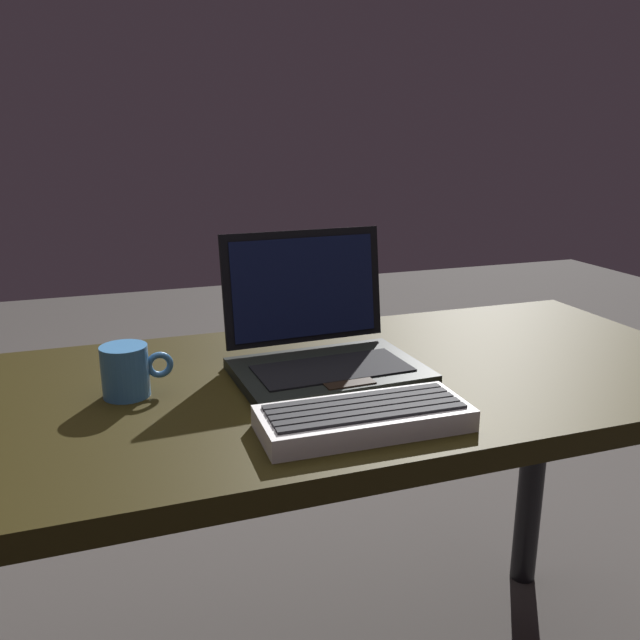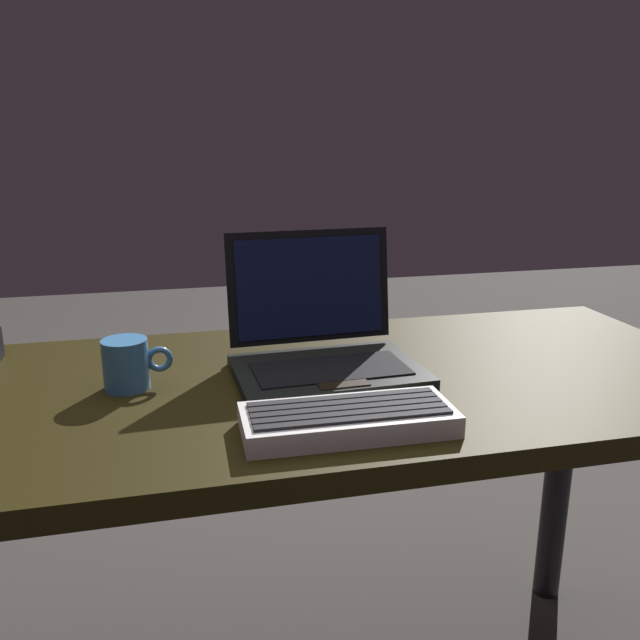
{
  "view_description": "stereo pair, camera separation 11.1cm",
  "coord_description": "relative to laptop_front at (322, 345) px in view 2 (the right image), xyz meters",
  "views": [
    {
      "loc": [
        -0.26,
        -0.99,
        1.16
      ],
      "look_at": [
        0.09,
        0.01,
        0.85
      ],
      "focal_mm": 36.91,
      "sensor_mm": 36.0,
      "label": 1
    },
    {
      "loc": [
        -0.16,
        -1.02,
        1.16
      ],
      "look_at": [
        0.09,
        0.01,
        0.85
      ],
      "focal_mm": 36.91,
      "sensor_mm": 36.0,
      "label": 2
    }
  ],
  "objects": [
    {
      "name": "laptop_front",
      "position": [
        0.0,
        0.0,
        0.0
      ],
      "size": [
        0.32,
        0.26,
        0.23
      ],
      "color": "black",
      "rests_on": "desk"
    },
    {
      "name": "coffee_mug",
      "position": [
        -0.33,
        -0.01,
        -0.01
      ],
      "size": [
        0.11,
        0.07,
        0.08
      ],
      "color": "teal",
      "rests_on": "desk"
    },
    {
      "name": "desk",
      "position": [
        -0.1,
        -0.04,
        -0.15
      ],
      "size": [
        1.63,
        0.64,
        0.75
      ],
      "color": "black",
      "rests_on": "ground"
    },
    {
      "name": "external_keyboard",
      "position": [
        -0.02,
        -0.24,
        -0.03
      ],
      "size": [
        0.3,
        0.13,
        0.04
      ],
      "color": "silver",
      "rests_on": "desk"
    }
  ]
}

